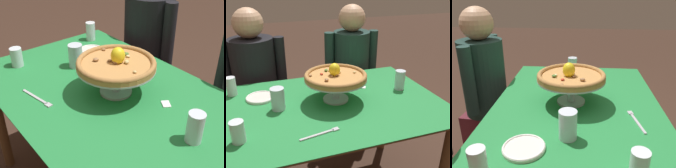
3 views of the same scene
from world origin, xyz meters
TOP-DOWN VIEW (x-y plane):
  - dining_table at (0.00, 0.00)m, footprint 1.32×0.90m
  - pizza_stand at (0.05, 0.03)m, footprint 0.37×0.37m
  - pizza at (0.05, 0.03)m, footprint 0.36×0.36m
  - water_glass_back_left at (-0.55, 0.31)m, footprint 0.06×0.06m
  - water_glass_front_left at (-0.50, -0.22)m, footprint 0.06×0.06m
  - water_glass_side_right at (0.49, 0.05)m, footprint 0.06×0.06m
  - water_glass_side_left at (-0.29, 0.03)m, footprint 0.08×0.08m
  - side_plate at (-0.38, 0.19)m, footprint 0.17×0.17m
  - dinner_fork at (-0.13, -0.29)m, footprint 0.20×0.05m
  - sugar_packet at (0.27, 0.14)m, footprint 0.06×0.06m
  - diner_left at (-0.40, 0.69)m, footprint 0.49×0.36m

SIDE VIEW (x-z plane):
  - diner_left at x=-0.40m, z-range -0.02..1.19m
  - dining_table at x=0.00m, z-range 0.26..0.99m
  - sugar_packet at x=0.27m, z-range 0.73..0.73m
  - dinner_fork at x=-0.13m, z-range 0.73..0.73m
  - side_plate at x=-0.38m, z-range 0.73..0.75m
  - water_glass_front_left at x=-0.50m, z-range 0.72..0.83m
  - water_glass_back_left at x=-0.55m, z-range 0.72..0.84m
  - water_glass_side_right at x=0.49m, z-range 0.72..0.85m
  - water_glass_side_left at x=-0.29m, z-range 0.72..0.85m
  - pizza_stand at x=0.05m, z-range 0.76..0.90m
  - pizza at x=0.05m, z-range 0.84..0.93m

